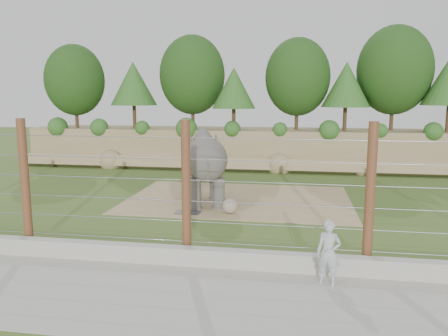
% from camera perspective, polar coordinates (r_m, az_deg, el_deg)
% --- Properties ---
extents(ground, '(90.00, 90.00, 0.00)m').
position_cam_1_polar(ground, '(17.15, -1.11, -6.35)').
color(ground, '#446927').
rests_on(ground, ground).
extents(back_embankment, '(30.00, 5.52, 8.77)m').
position_cam_1_polar(back_embankment, '(29.02, 4.67, 7.96)').
color(back_embankment, '#8B7F53').
rests_on(back_embankment, ground).
extents(dirt_patch, '(10.00, 7.00, 0.02)m').
position_cam_1_polar(dirt_patch, '(19.94, 1.90, -4.09)').
color(dirt_patch, tan).
rests_on(dirt_patch, ground).
extents(drain_grate, '(1.00, 0.60, 0.03)m').
position_cam_1_polar(drain_grate, '(17.68, -4.76, -5.79)').
color(drain_grate, '#262628').
rests_on(drain_grate, dirt_patch).
extents(elephant, '(2.59, 4.09, 3.07)m').
position_cam_1_polar(elephant, '(18.74, -2.45, -0.20)').
color(elephant, '#57534E').
rests_on(elephant, ground).
extents(stone_ball, '(0.62, 0.62, 0.62)m').
position_cam_1_polar(stone_ball, '(17.46, 0.76, -4.95)').
color(stone_ball, gray).
rests_on(stone_ball, dirt_patch).
extents(retaining_wall, '(26.00, 0.35, 0.50)m').
position_cam_1_polar(retaining_wall, '(12.43, -5.43, -11.35)').
color(retaining_wall, '#B5B2A8').
rests_on(retaining_wall, ground).
extents(walkway, '(26.00, 4.00, 0.01)m').
position_cam_1_polar(walkway, '(10.76, -8.25, -16.22)').
color(walkway, '#B5B2A8').
rests_on(walkway, ground).
extents(barrier_fence, '(20.26, 0.26, 4.00)m').
position_cam_1_polar(barrier_fence, '(12.40, -4.96, -2.96)').
color(barrier_fence, brown).
rests_on(barrier_fence, ground).
extents(zookeeper, '(0.68, 0.53, 1.64)m').
position_cam_1_polar(zookeeper, '(11.24, 13.50, -10.70)').
color(zookeeper, '#A9ADB2').
rests_on(zookeeper, walkway).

